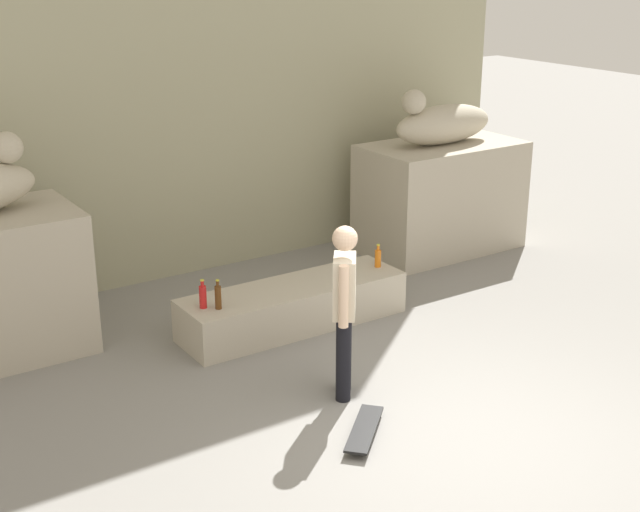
% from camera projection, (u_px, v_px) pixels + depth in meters
% --- Properties ---
extents(ground_plane, '(40.00, 40.00, 0.00)m').
position_uv_depth(ground_plane, '(464.00, 436.00, 7.59)').
color(ground_plane, gray).
extents(pedestal_right, '(2.16, 1.23, 1.49)m').
position_uv_depth(pedestal_right, '(440.00, 197.00, 12.04)').
color(pedestal_right, '#B7AD99').
rests_on(pedestal_right, ground_plane).
extents(statue_reclining_right, '(1.62, 0.63, 0.78)m').
position_uv_depth(statue_reclining_right, '(442.00, 123.00, 11.68)').
color(statue_reclining_right, '#C1B69E').
rests_on(statue_reclining_right, pedestal_right).
extents(ledge_block, '(2.59, 0.75, 0.48)m').
position_uv_depth(ledge_block, '(293.00, 306.00, 9.70)').
color(ledge_block, '#B7AD99').
rests_on(ledge_block, ground_plane).
extents(skater, '(0.38, 0.45, 1.67)m').
position_uv_depth(skater, '(344.00, 304.00, 7.98)').
color(skater, black).
rests_on(skater, ground_plane).
extents(skateboard, '(0.72, 0.69, 0.08)m').
position_uv_depth(skateboard, '(364.00, 429.00, 7.57)').
color(skateboard, black).
rests_on(skateboard, ground_plane).
extents(bottle_brown, '(0.07, 0.07, 0.32)m').
position_uv_depth(bottle_brown, '(218.00, 297.00, 8.98)').
color(bottle_brown, '#593314').
rests_on(bottle_brown, ledge_block).
extents(bottle_orange, '(0.07, 0.07, 0.28)m').
position_uv_depth(bottle_orange, '(378.00, 258.00, 10.16)').
color(bottle_orange, orange).
rests_on(bottle_orange, ledge_block).
extents(bottle_red, '(0.08, 0.08, 0.31)m').
position_uv_depth(bottle_red, '(203.00, 296.00, 9.00)').
color(bottle_red, red).
rests_on(bottle_red, ledge_block).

